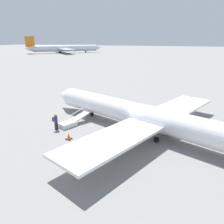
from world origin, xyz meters
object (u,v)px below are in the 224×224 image
(airplane_far_center, at_px, (65,48))
(passenger, at_px, (56,121))
(airplane_main, at_px, (150,118))
(boarding_stairs, at_px, (71,123))

(airplane_far_center, distance_m, passenger, 136.88)
(airplane_main, relative_size, boarding_stairs, 6.66)
(airplane_main, xyz_separation_m, boarding_stairs, (8.50, 0.85, -1.44))
(boarding_stairs, xyz_separation_m, passenger, (0.83, 1.53, 0.64))
(boarding_stairs, bearing_deg, passenger, 171.48)
(airplane_far_center, xyz_separation_m, boarding_stairs, (-75.53, 113.14, -2.88))
(airplane_far_center, bearing_deg, airplane_main, -99.02)
(airplane_main, xyz_separation_m, passenger, (9.33, 2.38, -0.80))
(airplane_far_center, relative_size, passenger, 24.14)
(airplane_main, distance_m, passenger, 9.66)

